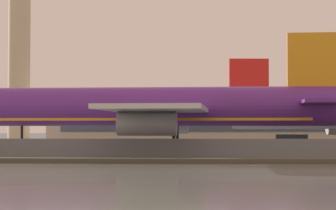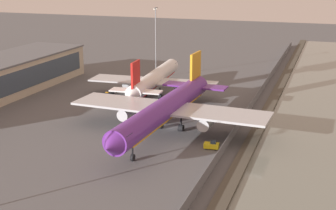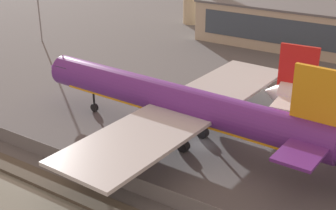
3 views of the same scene
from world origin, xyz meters
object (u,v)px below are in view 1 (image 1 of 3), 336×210
object	(u,v)px
ops_van	(291,140)
control_tower	(19,27)
cargo_jet_purple	(156,108)
baggage_tug	(91,152)

from	to	relation	value
ops_van	control_tower	world-z (taller)	control_tower
ops_van	cargo_jet_purple	bearing A→B (deg)	-128.97
cargo_jet_purple	ops_van	bearing A→B (deg)	51.03
control_tower	cargo_jet_purple	bearing A→B (deg)	-60.68
cargo_jet_purple	baggage_tug	size ratio (longest dim) A/B	16.82
baggage_tug	ops_van	size ratio (longest dim) A/B	0.64
cargo_jet_purple	control_tower	xyz separation A→B (m)	(-37.31, 66.44, 21.22)
baggage_tug	control_tower	world-z (taller)	control_tower
cargo_jet_purple	control_tower	size ratio (longest dim) A/B	1.15
cargo_jet_purple	baggage_tug	bearing A→B (deg)	-116.79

